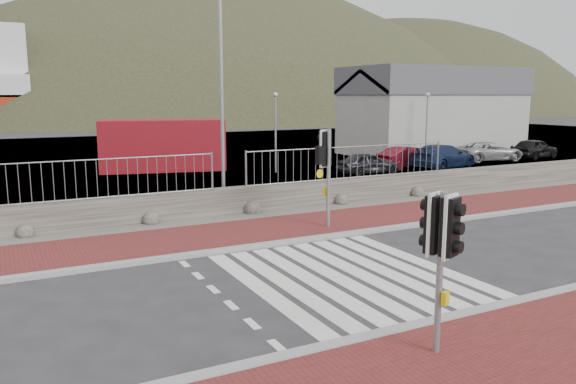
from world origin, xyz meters
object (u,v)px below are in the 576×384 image
streetlight (225,89)px  car_d (489,151)px  car_a (368,163)px  car_e (534,149)px  shipping_container (163,145)px  car_b (408,157)px  car_c (443,156)px  traffic_signal_near (441,240)px  traffic_signal_far (328,157)px

streetlight → car_d: bearing=19.2°
streetlight → car_a: streetlight is taller
car_a → car_e: bearing=-81.9°
shipping_container → car_b: size_ratio=1.81×
shipping_container → car_e: shipping_container is taller
streetlight → car_c: 15.94m
traffic_signal_near → streetlight: size_ratio=0.35×
shipping_container → car_c: shipping_container is taller
car_c → car_d: bearing=-90.3°
car_b → car_d: car_b is taller
traffic_signal_near → car_c: (15.92, 17.21, -1.20)m
traffic_signal_near → car_d: (20.87, 18.53, -1.27)m
car_a → car_b: size_ratio=0.91×
car_c → car_e: bearing=-98.8°
car_b → car_c: car_c is taller
car_e → streetlight: bearing=94.5°
traffic_signal_far → car_c: traffic_signal_far is taller
streetlight → car_b: streetlight is taller
traffic_signal_far → car_d: 20.97m
car_d → car_b: bearing=102.5°
car_a → car_d: (9.95, 1.33, 0.03)m
shipping_container → car_a: 10.95m
traffic_signal_near → traffic_signal_far: bearing=49.4°
shipping_container → car_b: 13.38m
car_a → car_d: bearing=-78.4°
car_a → car_b: car_b is taller
traffic_signal_far → car_d: (18.01, 10.61, -1.59)m
traffic_signal_near → car_b: (14.28, 18.18, -1.27)m
car_a → car_c: size_ratio=0.71×
car_c → car_d: 5.12m
car_d → car_a: bearing=107.0°
traffic_signal_near → car_c: traffic_signal_near is taller
streetlight → car_e: size_ratio=1.98×
car_a → car_b: (3.37, 0.98, 0.04)m
streetlight → car_a: (9.66, 5.16, -3.61)m
car_a → car_e: 13.51m
car_c → car_e: 8.52m
traffic_signal_far → car_b: 15.44m
traffic_signal_near → shipping_container: 23.74m
traffic_signal_near → car_d: traffic_signal_near is taller
shipping_container → streetlight: bearing=-81.0°
car_c → car_b: bearing=44.3°
shipping_container → car_a: (8.82, -6.44, -0.79)m
car_a → shipping_container: bearing=57.8°
traffic_signal_near → shipping_container: bearing=64.2°
car_b → car_c: (1.63, -0.96, 0.07)m
car_e → shipping_container: bearing=65.8°
traffic_signal_far → streetlight: size_ratio=0.41×
traffic_signal_near → streetlight: streetlight is taller
traffic_signal_far → car_b: size_ratio=0.84×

